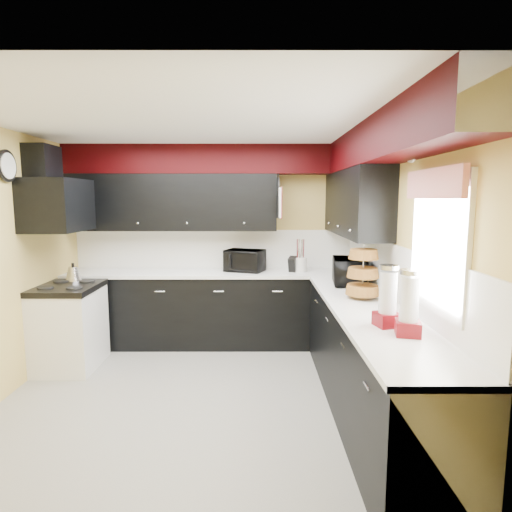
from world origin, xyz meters
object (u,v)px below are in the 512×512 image
at_px(toaster_oven, 245,261).
at_px(knife_block, 293,264).
at_px(microwave, 350,271).
at_px(utensil_crock, 300,265).
at_px(kettle, 73,274).

relative_size(toaster_oven, knife_block, 2.47).
bearing_deg(knife_block, microwave, -33.90).
distance_m(toaster_oven, knife_block, 0.61).
distance_m(utensil_crock, knife_block, 0.10).
bearing_deg(microwave, toaster_oven, 60.82).
height_order(toaster_oven, kettle, toaster_oven).
distance_m(microwave, utensil_crock, 0.91).
height_order(toaster_oven, microwave, microwave).
xyz_separation_m(toaster_oven, knife_block, (0.60, -0.06, -0.04)).
bearing_deg(utensil_crock, microwave, -60.67).
height_order(toaster_oven, utensil_crock, toaster_oven).
xyz_separation_m(knife_block, kettle, (-2.54, -0.46, -0.04)).
bearing_deg(utensil_crock, toaster_oven, 177.16).
bearing_deg(toaster_oven, microwave, -15.67).
relative_size(toaster_oven, microwave, 0.92).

